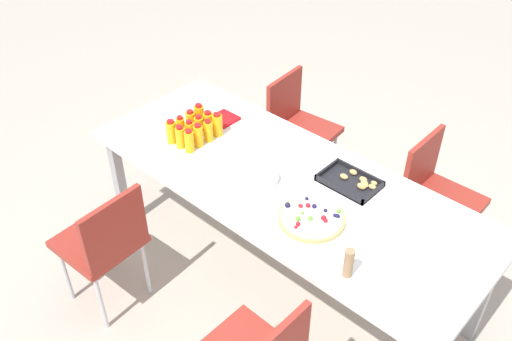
{
  "coord_description": "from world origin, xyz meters",
  "views": [
    {
      "loc": [
        1.46,
        -1.8,
        2.6
      ],
      "look_at": [
        -0.14,
        -0.07,
        0.78
      ],
      "focal_mm": 38.75,
      "sensor_mm": 36.0,
      "label": 1
    }
  ],
  "objects_px": {
    "chair_near_left": "(105,240)",
    "chair_far_right": "(435,191)",
    "juice_bottle_9": "(199,116)",
    "plate_stack": "(262,177)",
    "juice_bottle_0": "(171,132)",
    "juice_bottle_1": "(181,137)",
    "juice_bottle_5": "(198,135)",
    "juice_bottle_8": "(208,131)",
    "juice_bottle_7": "(199,126)",
    "juice_bottle_6": "(191,121)",
    "cardboard_tube": "(349,263)",
    "party_table": "(284,187)",
    "chair_far_left": "(297,123)",
    "juice_bottle_4": "(190,132)",
    "snack_tray": "(352,182)",
    "juice_bottle_3": "(181,127)",
    "juice_bottle_11": "(217,125)",
    "juice_bottle_10": "(208,122)",
    "juice_bottle_2": "(189,141)",
    "napkin_stack": "(224,119)",
    "fruit_pizza": "(312,218)"
  },
  "relations": [
    {
      "from": "juice_bottle_10",
      "to": "napkin_stack",
      "type": "height_order",
      "value": "juice_bottle_10"
    },
    {
      "from": "juice_bottle_4",
      "to": "snack_tray",
      "type": "distance_m",
      "value": 0.98
    },
    {
      "from": "juice_bottle_6",
      "to": "cardboard_tube",
      "type": "distance_m",
      "value": 1.39
    },
    {
      "from": "juice_bottle_9",
      "to": "plate_stack",
      "type": "relative_size",
      "value": 0.8
    },
    {
      "from": "juice_bottle_3",
      "to": "juice_bottle_6",
      "type": "bearing_deg",
      "value": 91.96
    },
    {
      "from": "juice_bottle_8",
      "to": "fruit_pizza",
      "type": "height_order",
      "value": "juice_bottle_8"
    },
    {
      "from": "juice_bottle_4",
      "to": "juice_bottle_10",
      "type": "height_order",
      "value": "juice_bottle_4"
    },
    {
      "from": "juice_bottle_4",
      "to": "juice_bottle_8",
      "type": "distance_m",
      "value": 0.11
    },
    {
      "from": "juice_bottle_0",
      "to": "juice_bottle_2",
      "type": "relative_size",
      "value": 1.03
    },
    {
      "from": "juice_bottle_4",
      "to": "juice_bottle_9",
      "type": "height_order",
      "value": "juice_bottle_9"
    },
    {
      "from": "juice_bottle_0",
      "to": "juice_bottle_1",
      "type": "relative_size",
      "value": 1.05
    },
    {
      "from": "party_table",
      "to": "juice_bottle_0",
      "type": "bearing_deg",
      "value": -165.44
    },
    {
      "from": "juice_bottle_2",
      "to": "juice_bottle_11",
      "type": "xyz_separation_m",
      "value": [
        -0.0,
        0.22,
        0.0
      ]
    },
    {
      "from": "chair_far_left",
      "to": "juice_bottle_1",
      "type": "distance_m",
      "value": 1.02
    },
    {
      "from": "chair_near_left",
      "to": "juice_bottle_4",
      "type": "xyz_separation_m",
      "value": [
        -0.07,
        0.7,
        0.32
      ]
    },
    {
      "from": "party_table",
      "to": "juice_bottle_10",
      "type": "height_order",
      "value": "juice_bottle_10"
    },
    {
      "from": "snack_tray",
      "to": "juice_bottle_9",
      "type": "bearing_deg",
      "value": -170.69
    },
    {
      "from": "chair_far_left",
      "to": "juice_bottle_0",
      "type": "xyz_separation_m",
      "value": [
        -0.17,
        -0.97,
        0.32
      ]
    },
    {
      "from": "juice_bottle_10",
      "to": "juice_bottle_3",
      "type": "bearing_deg",
      "value": -117.87
    },
    {
      "from": "chair_far_right",
      "to": "chair_near_left",
      "type": "height_order",
      "value": "same"
    },
    {
      "from": "juice_bottle_8",
      "to": "fruit_pizza",
      "type": "relative_size",
      "value": 0.42
    },
    {
      "from": "party_table",
      "to": "juice_bottle_7",
      "type": "distance_m",
      "value": 0.65
    },
    {
      "from": "party_table",
      "to": "juice_bottle_7",
      "type": "height_order",
      "value": "juice_bottle_7"
    },
    {
      "from": "chair_far_left",
      "to": "juice_bottle_4",
      "type": "height_order",
      "value": "juice_bottle_4"
    },
    {
      "from": "snack_tray",
      "to": "juice_bottle_3",
      "type": "bearing_deg",
      "value": -162.64
    },
    {
      "from": "juice_bottle_5",
      "to": "plate_stack",
      "type": "xyz_separation_m",
      "value": [
        0.48,
        0.01,
        -0.05
      ]
    },
    {
      "from": "chair_far_right",
      "to": "napkin_stack",
      "type": "xyz_separation_m",
      "value": [
        -1.19,
        -0.57,
        0.26
      ]
    },
    {
      "from": "chair_near_left",
      "to": "cardboard_tube",
      "type": "xyz_separation_m",
      "value": [
        1.2,
        0.47,
        0.33
      ]
    },
    {
      "from": "juice_bottle_1",
      "to": "chair_far_left",
      "type": "bearing_deg",
      "value": 84.57
    },
    {
      "from": "party_table",
      "to": "chair_far_right",
      "type": "relative_size",
      "value": 2.75
    },
    {
      "from": "chair_far_right",
      "to": "plate_stack",
      "type": "height_order",
      "value": "chair_far_right"
    },
    {
      "from": "juice_bottle_0",
      "to": "juice_bottle_7",
      "type": "xyz_separation_m",
      "value": [
        0.06,
        0.16,
        -0.01
      ]
    },
    {
      "from": "juice_bottle_2",
      "to": "juice_bottle_0",
      "type": "bearing_deg",
      "value": -176.75
    },
    {
      "from": "juice_bottle_8",
      "to": "juice_bottle_7",
      "type": "bearing_deg",
      "value": 179.79
    },
    {
      "from": "chair_near_left",
      "to": "juice_bottle_5",
      "type": "relative_size",
      "value": 5.78
    },
    {
      "from": "juice_bottle_7",
      "to": "juice_bottle_6",
      "type": "bearing_deg",
      "value": 178.62
    },
    {
      "from": "party_table",
      "to": "juice_bottle_1",
      "type": "bearing_deg",
      "value": -164.12
    },
    {
      "from": "juice_bottle_0",
      "to": "plate_stack",
      "type": "height_order",
      "value": "juice_bottle_0"
    },
    {
      "from": "chair_near_left",
      "to": "chair_far_right",
      "type": "bearing_deg",
      "value": -38.17
    },
    {
      "from": "chair_near_left",
      "to": "juice_bottle_3",
      "type": "distance_m",
      "value": 0.78
    },
    {
      "from": "chair_near_left",
      "to": "juice_bottle_7",
      "type": "xyz_separation_m",
      "value": [
        -0.08,
        0.78,
        0.32
      ]
    },
    {
      "from": "juice_bottle_11",
      "to": "juice_bottle_10",
      "type": "bearing_deg",
      "value": -173.43
    },
    {
      "from": "chair_far_left",
      "to": "napkin_stack",
      "type": "height_order",
      "value": "chair_far_left"
    },
    {
      "from": "juice_bottle_8",
      "to": "cardboard_tube",
      "type": "distance_m",
      "value": 1.24
    },
    {
      "from": "chair_far_left",
      "to": "juice_bottle_0",
      "type": "distance_m",
      "value": 1.03
    },
    {
      "from": "juice_bottle_9",
      "to": "cardboard_tube",
      "type": "relative_size",
      "value": 1.0
    },
    {
      "from": "chair_near_left",
      "to": "juice_bottle_8",
      "type": "xyz_separation_m",
      "value": [
        0.0,
        0.78,
        0.32
      ]
    },
    {
      "from": "chair_far_right",
      "to": "chair_near_left",
      "type": "bearing_deg",
      "value": -35.45
    },
    {
      "from": "chair_far_left",
      "to": "juice_bottle_9",
      "type": "relative_size",
      "value": 5.5
    },
    {
      "from": "juice_bottle_1",
      "to": "juice_bottle_6",
      "type": "xyz_separation_m",
      "value": [
        -0.09,
        0.15,
        -0.0
      ]
    }
  ]
}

